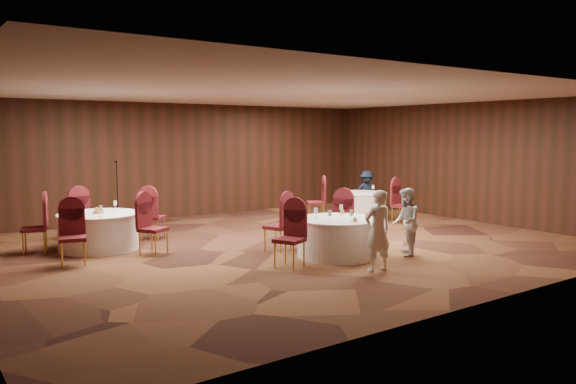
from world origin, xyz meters
TOP-DOWN VIEW (x-y plane):
  - ground at (0.00, 0.00)m, footprint 12.00×12.00m
  - room_shell at (0.00, 0.00)m, footprint 12.00×12.00m
  - table_main at (0.15, -1.53)m, footprint 1.58×1.58m
  - table_left at (-3.39, 1.83)m, footprint 1.64×1.64m
  - table_right at (3.76, 1.74)m, footprint 1.39×1.39m
  - chairs_main at (-0.16, -0.94)m, footprint 2.94×1.96m
  - chairs_left at (-3.40, 1.78)m, footprint 3.17×3.11m
  - chairs_right at (3.29, 1.34)m, footprint 2.12×2.49m
  - tabletop_main at (0.26, -1.60)m, footprint 1.07×1.09m
  - tabletop_left at (-3.40, 1.83)m, footprint 0.87×0.81m
  - tabletop_right at (3.95, 1.48)m, footprint 0.08×0.08m
  - mic_stand at (-2.25, 4.10)m, footprint 0.24×0.24m
  - woman_a at (-0.04, -2.81)m, footprint 0.56×0.41m
  - woman_b at (1.28, -2.23)m, footprint 0.80×0.81m
  - man_c at (4.70, 2.52)m, footprint 0.94×0.86m

SIDE VIEW (x-z plane):
  - ground at x=0.00m, z-range 0.00..0.00m
  - table_main at x=0.15m, z-range 0.01..0.75m
  - table_left at x=-3.39m, z-range 0.01..0.75m
  - table_right at x=3.76m, z-range 0.01..0.75m
  - chairs_main at x=-0.16m, z-range 0.00..1.00m
  - chairs_left at x=-3.40m, z-range 0.00..1.00m
  - chairs_right at x=3.29m, z-range 0.00..1.00m
  - mic_stand at x=-2.25m, z-range -0.35..1.35m
  - man_c at x=4.70m, z-range 0.00..1.26m
  - woman_b at x=1.28m, z-range 0.00..1.32m
  - woman_a at x=-0.04m, z-range 0.00..1.41m
  - tabletop_left at x=-3.40m, z-range 0.71..0.93m
  - tabletop_main at x=0.26m, z-range 0.73..0.94m
  - tabletop_right at x=3.95m, z-range 0.79..1.01m
  - room_shell at x=0.00m, z-range -4.04..7.96m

